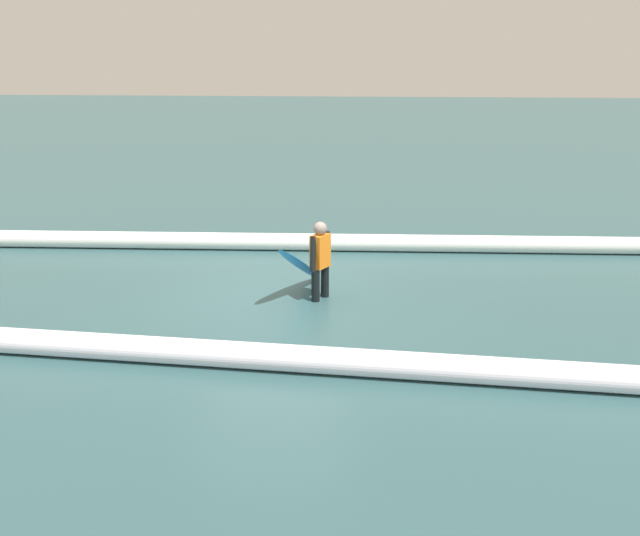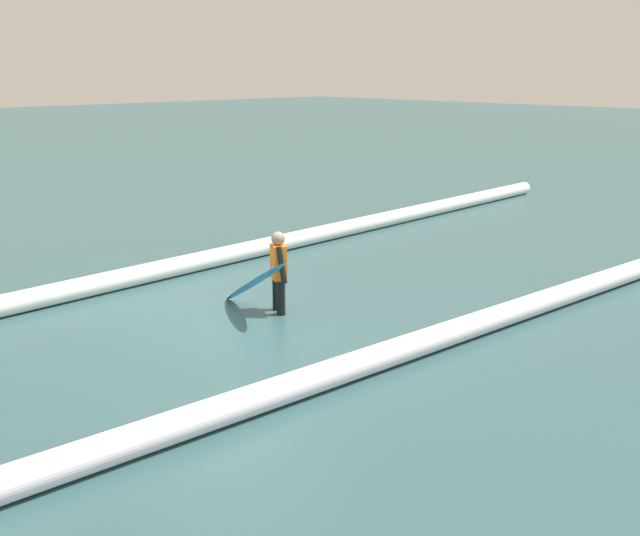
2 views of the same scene
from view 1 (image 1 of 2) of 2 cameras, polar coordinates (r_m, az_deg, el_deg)
name	(u,v)px [view 1 (image 1 of 2)]	position (r m, az deg, el deg)	size (l,w,h in m)	color
ground_plane	(272,295)	(11.64, -4.03, -2.30)	(133.13, 133.13, 0.00)	#2E5256
surfer	(320,257)	(11.24, 0.02, 0.93)	(0.34, 0.55, 1.32)	black
surfboard	(300,265)	(11.51, -1.64, 0.24)	(0.65, 1.97, 1.07)	#268CE5
wave_crest_foreground	(392,243)	(14.33, 6.02, 2.09)	(0.36, 0.36, 24.62)	white
wave_crest_midground	(145,349)	(9.37, -14.42, -6.56)	(0.35, 0.35, 20.35)	white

